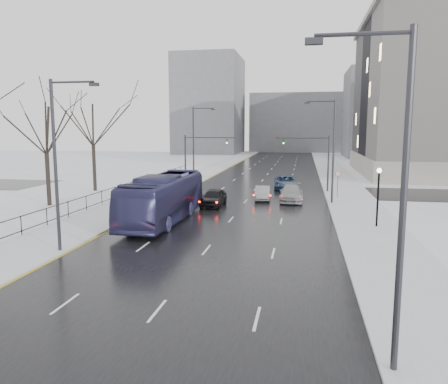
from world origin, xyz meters
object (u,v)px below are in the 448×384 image
Objects in this scene: tree_park_d at (50,206)px; tree_park_e at (95,191)px; sedan_right_cross at (285,182)px; streetlight_l_near at (59,157)px; streetlight_r_near at (395,187)px; bus at (164,198)px; no_uturn_sign at (338,176)px; lamppost_r_mid at (378,189)px; mast_signal_right at (319,157)px; streetlight_r_mid at (331,146)px; streetlight_l_far at (195,141)px; sedan_right_near at (263,193)px; sedan_right_far at (291,193)px; mast_signal_left at (194,155)px; sedan_center_near at (214,197)px.

tree_park_e is at bearing 92.29° from tree_park_d.
sedan_right_cross is (21.30, 15.96, 0.82)m from tree_park_d.
streetlight_r_near is at bearing -31.48° from streetlight_l_near.
tree_park_e is 19.68m from bus.
bus reaches higher than no_uturn_sign.
streetlight_r_near is 20.38m from lamppost_r_mid.
mast_signal_right is (25.13, 14.00, 4.11)m from tree_park_d.
streetlight_l_near is 29.81m from no_uturn_sign.
streetlight_l_near is at bearing -129.24° from streetlight_r_mid.
streetlight_l_near is 2.34× the size of lamppost_r_mid.
streetlight_l_far is at bearing 90.00° from streetlight_l_near.
streetlight_l_far is 2.36× the size of sedan_right_near.
tree_park_d is at bearing 160.53° from bus.
tree_park_e is at bearing 171.41° from sedan_right_far.
tree_park_d is 17.96m from mast_signal_left.
streetlight_r_mid is at bearing 17.80° from sedan_center_near.
tree_park_e reaches higher than sedan_right_near.
streetlight_l_near reaches higher than lamppost_r_mid.
streetlight_l_far is 1.79× the size of sedan_right_far.
streetlight_r_mid reaches higher than sedan_center_near.
mast_signal_left is at bearing 112.18° from streetlight_r_near.
bus is (-16.07, -0.54, -1.07)m from lamppost_r_mid.
sedan_center_near is at bearing -67.20° from mast_signal_left.
streetlight_r_near reaches higher than mast_signal_left.
streetlight_l_near is (10.03, -24.00, 5.62)m from tree_park_e.
no_uturn_sign is at bearing 45.69° from bus.
tree_park_e is 27.50m from no_uturn_sign.
sedan_right_far reaches higher than sedan_right_cross.
streetlight_r_near is 31.50m from sedan_right_far.
sedan_right_near is (9.75, 21.25, -4.88)m from streetlight_l_near.
tree_park_d is 1.25× the size of streetlight_l_far.
tree_park_d is 1.92× the size of mast_signal_right.
tree_park_d is 2.62× the size of sedan_center_near.
tree_park_e is at bearing 168.49° from sedan_right_near.
streetlight_r_near is at bearing -98.06° from lamppost_r_mid.
streetlight_r_near is at bearing -81.71° from sedan_right_near.
lamppost_r_mid is (19.17, 10.00, -2.67)m from streetlight_l_near.
no_uturn_sign is at bearing -24.73° from streetlight_l_far.
streetlight_l_far is (9.63, 18.00, 5.62)m from tree_park_d.
sedan_right_near is at bearing 172.58° from sedan_right_far.
lamppost_r_mid is 0.77× the size of sedan_right_far.
lamppost_r_mid is at bearing -44.48° from mast_signal_left.
streetlight_r_mid is 8.29m from sedan_right_near.
streetlight_l_far is at bearing 111.16° from sedan_center_near.
streetlight_r_near is at bearing -86.89° from sedan_right_cross.
tree_park_e is at bearing 171.37° from streetlight_r_mid.
no_uturn_sign is 5.80m from sedan_right_far.
streetlight_r_mid is at bearing -68.44° from sedan_right_cross.
lamppost_r_mid is at bearing 2.07° from bus.
tree_park_e is 3.15× the size of lamppost_r_mid.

